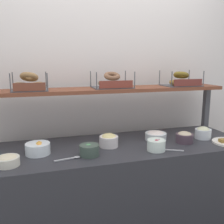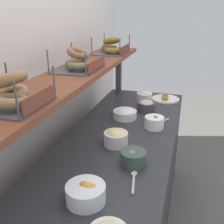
{
  "view_description": "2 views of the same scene",
  "coord_description": "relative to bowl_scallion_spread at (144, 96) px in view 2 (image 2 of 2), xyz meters",
  "views": [
    {
      "loc": [
        -0.62,
        -1.84,
        1.51
      ],
      "look_at": [
        -0.05,
        0.08,
        1.11
      ],
      "focal_mm": 40.98,
      "sensor_mm": 36.0,
      "label": 1
    },
    {
      "loc": [
        -1.51,
        -0.4,
        1.65
      ],
      "look_at": [
        -0.11,
        0.01,
        1.07
      ],
      "focal_mm": 43.07,
      "sensor_mm": 36.0,
      "label": 2
    }
  ],
  "objects": [
    {
      "name": "serving_spoon_by_edge",
      "position": [
        -0.45,
        -0.19,
        -0.04
      ],
      "size": [
        0.17,
        0.1,
        0.01
      ],
      "color": "#B7B7BC",
      "rests_on": "deli_counter"
    },
    {
      "name": "serving_plate_white",
      "position": [
        0.11,
        -0.17,
        -0.04
      ],
      "size": [
        0.25,
        0.25,
        0.04
      ],
      "color": "white",
      "rests_on": "deli_counter"
    },
    {
      "name": "shelf_riser_right",
      "position": [
        0.24,
        0.3,
        0.15
      ],
      "size": [
        0.05,
        0.05,
        0.4
      ],
      "primitive_type": "cube",
      "color": "#4C4C51",
      "rests_on": "deli_counter"
    },
    {
      "name": "bowl_egg_salad",
      "position": [
        -0.84,
        0.03,
        0.0
      ],
      "size": [
        0.15,
        0.15,
        0.1
      ],
      "color": "white",
      "rests_on": "deli_counter"
    },
    {
      "name": "deli_counter",
      "position": [
        -0.74,
        0.03,
        -0.48
      ],
      "size": [
        2.08,
        0.7,
        0.85
      ],
      "primitive_type": "cube",
      "color": "#2D2D33",
      "rests_on": "ground_plane"
    },
    {
      "name": "bowl_beet_salad",
      "position": [
        -0.53,
        -0.16,
        -0.01
      ],
      "size": [
        0.14,
        0.14,
        0.09
      ],
      "color": "white",
      "rests_on": "deli_counter"
    },
    {
      "name": "bowl_scallion_spread",
      "position": [
        0.0,
        0.0,
        0.0
      ],
      "size": [
        0.14,
        0.14,
        0.1
      ],
      "color": "white",
      "rests_on": "deli_counter"
    },
    {
      "name": "bagel_basket_everything",
      "position": [
        -1.41,
        0.29,
        0.43
      ],
      "size": [
        0.28,
        0.24,
        0.15
      ],
      "color": "#4C4C51",
      "rests_on": "upper_shelf"
    },
    {
      "name": "bagel_basket_cinnamon_raisin",
      "position": [
        -0.07,
        0.28,
        0.42
      ],
      "size": [
        0.33,
        0.26,
        0.14
      ],
      "color": "#4C4C51",
      "rests_on": "upper_shelf"
    },
    {
      "name": "bowl_fruit_salad",
      "position": [
        -1.37,
        0.01,
        -0.01
      ],
      "size": [
        0.18,
        0.18,
        0.09
      ],
      "color": "white",
      "rests_on": "deli_counter"
    },
    {
      "name": "back_wall",
      "position": [
        -0.74,
        0.58,
        0.3
      ],
      "size": [
        3.28,
        0.06,
        2.4
      ],
      "primitive_type": "cube",
      "color": "white",
      "rests_on": "ground_plane"
    },
    {
      "name": "bagel_basket_poppy",
      "position": [
        -0.73,
        0.3,
        0.42
      ],
      "size": [
        0.34,
        0.24,
        0.14
      ],
      "color": "#4C4C51",
      "rests_on": "upper_shelf"
    },
    {
      "name": "bowl_veggie_mix",
      "position": [
        -1.03,
        -0.12,
        -0.01
      ],
      "size": [
        0.14,
        0.14,
        0.09
      ],
      "color": "#3E4F44",
      "rests_on": "deli_counter"
    },
    {
      "name": "serving_spoon_near_plate",
      "position": [
        -1.16,
        -0.15,
        -0.04
      ],
      "size": [
        0.18,
        0.05,
        0.01
      ],
      "color": "#B7B7BC",
      "rests_on": "deli_counter"
    },
    {
      "name": "bowl_tuna_salad",
      "position": [
        -0.22,
        -0.05,
        -0.01
      ],
      "size": [
        0.14,
        0.14,
        0.09
      ],
      "color": "#493742",
      "rests_on": "deli_counter"
    },
    {
      "name": "upper_shelf",
      "position": [
        -0.74,
        0.3,
        0.36
      ],
      "size": [
        2.04,
        0.32,
        0.03
      ],
      "primitive_type": "cube",
      "color": "brown",
      "rests_on": "shelf_riser_left"
    },
    {
      "name": "bowl_cream_cheese",
      "position": [
        -0.41,
        0.08,
        -0.01
      ],
      "size": [
        0.18,
        0.18,
        0.08
      ],
      "color": "white",
      "rests_on": "deli_counter"
    }
  ]
}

